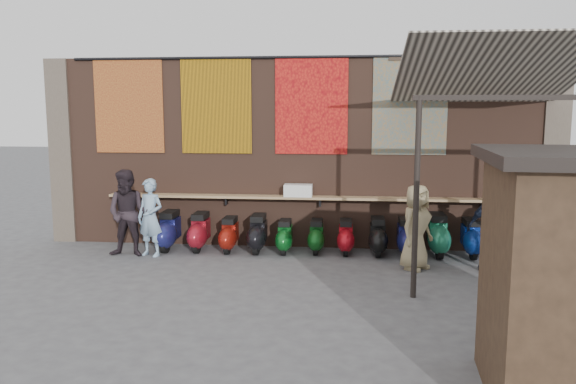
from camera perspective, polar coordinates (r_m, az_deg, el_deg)
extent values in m
plane|color=#474749|center=(9.70, -0.42, -9.08)|extent=(70.00, 70.00, 0.00)
cube|color=brown|center=(11.98, 0.99, 3.98)|extent=(10.00, 0.40, 4.00)
cube|color=#4C4238|center=(13.46, -21.71, 3.86)|extent=(0.50, 0.50, 4.00)
cube|color=#4C4238|center=(12.65, 25.22, 3.42)|extent=(0.50, 0.50, 4.00)
cube|color=#9E7A51|center=(11.71, 0.82, -0.55)|extent=(8.00, 0.32, 0.05)
cube|color=white|center=(11.66, 1.04, 0.16)|extent=(0.58, 0.30, 0.25)
cube|color=maroon|center=(12.56, -15.87, 8.43)|extent=(1.50, 0.02, 2.00)
cube|color=orange|center=(12.00, -7.30, 8.70)|extent=(1.50, 0.02, 2.00)
cube|color=red|center=(11.71, 2.39, 8.77)|extent=(1.50, 0.02, 2.00)
cube|color=#22617D|center=(11.75, 12.28, 8.59)|extent=(1.50, 0.02, 2.00)
cylinder|color=black|center=(11.77, 0.91, 13.55)|extent=(9.50, 0.06, 0.06)
imported|color=#85A6C1|center=(11.54, -13.81, -2.53)|extent=(0.66, 0.53, 1.56)
imported|color=#281F25|center=(11.61, -15.92, -2.09)|extent=(0.86, 0.67, 1.74)
imported|color=black|center=(10.72, 20.15, -3.43)|extent=(1.00, 0.52, 1.63)
imported|color=slate|center=(10.21, 26.24, -4.20)|extent=(1.10, 0.65, 1.67)
imported|color=#978760|center=(10.52, 12.89, -3.49)|extent=(0.88, 0.91, 1.57)
cube|color=beige|center=(10.43, 20.05, 11.39)|extent=(3.20, 3.28, 0.97)
cube|color=#33261C|center=(12.00, 18.26, 12.90)|extent=(3.30, 0.08, 0.12)
cube|color=black|center=(8.96, 22.24, 8.88)|extent=(3.00, 0.08, 0.08)
cylinder|color=black|center=(8.77, 12.89, -0.73)|extent=(0.09, 0.09, 3.10)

